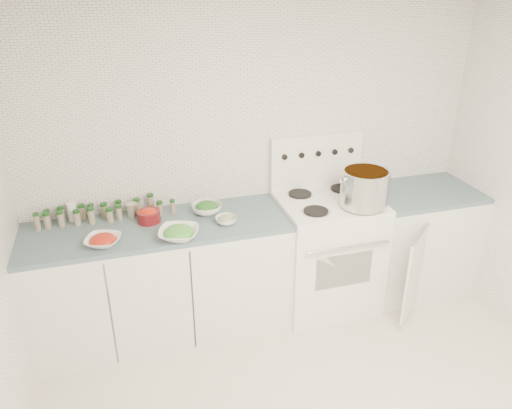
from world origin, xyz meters
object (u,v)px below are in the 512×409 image
at_px(stove, 326,249).
at_px(bowl_snowpea, 179,233).
at_px(stock_pot, 365,187).
at_px(bowl_tomato, 103,240).

distance_m(stove, bowl_snowpea, 1.28).
xyz_separation_m(stove, stock_pot, (0.19, -0.18, 0.59)).
height_order(stock_pot, bowl_tomato, stock_pot).
bearing_deg(bowl_snowpea, bowl_tomato, 174.18).
relative_size(stock_pot, bowl_snowpea, 1.10).
xyz_separation_m(stock_pot, bowl_snowpea, (-1.37, -0.04, -0.15)).
xyz_separation_m(stock_pot, bowl_tomato, (-1.86, 0.01, -0.16)).
height_order(stove, stock_pot, stove).
bearing_deg(bowl_tomato, stove, 5.69).
distance_m(stove, bowl_tomato, 1.73).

